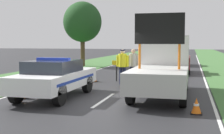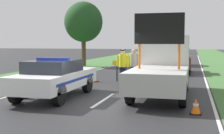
# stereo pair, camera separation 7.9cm
# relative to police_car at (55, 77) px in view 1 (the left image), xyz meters

# --- Properties ---
(ground_plane) EXTENTS (160.00, 160.00, 0.00)m
(ground_plane) POSITION_rel_police_car_xyz_m (2.00, -0.65, -0.79)
(ground_plane) COLOR #28282B
(lane_markings) EXTENTS (7.90, 57.65, 0.01)m
(lane_markings) POSITION_rel_police_car_xyz_m (2.00, 12.36, -0.78)
(lane_markings) COLOR silver
(lane_markings) RESTS_ON ground
(grass_verge_left) EXTENTS (4.95, 120.00, 0.03)m
(grass_verge_left) POSITION_rel_police_car_xyz_m (-4.48, 19.35, -0.77)
(grass_verge_left) COLOR #427038
(grass_verge_left) RESTS_ON ground
(police_car) EXTENTS (1.88, 4.79, 1.56)m
(police_car) POSITION_rel_police_car_xyz_m (0.00, 0.00, 0.00)
(police_car) COLOR white
(police_car) RESTS_ON ground
(work_truck) EXTENTS (2.02, 5.93, 3.19)m
(work_truck) POSITION_rel_police_car_xyz_m (4.00, 1.89, 0.39)
(work_truck) COLOR white
(work_truck) RESTS_ON ground
(road_barrier) EXTENTS (2.45, 0.08, 1.13)m
(road_barrier) POSITION_rel_police_car_xyz_m (2.13, 5.50, 0.14)
(road_barrier) COLOR black
(road_barrier) RESTS_ON ground
(police_officer) EXTENTS (0.64, 0.41, 1.79)m
(police_officer) POSITION_rel_police_car_xyz_m (1.75, 4.31, 0.28)
(police_officer) COLOR #191E38
(police_officer) RESTS_ON ground
(pedestrian_civilian) EXTENTS (0.64, 0.41, 1.80)m
(pedestrian_civilian) POSITION_rel_police_car_xyz_m (2.23, 4.71, 0.27)
(pedestrian_civilian) COLOR #191E38
(pedestrian_civilian) RESTS_ON ground
(traffic_cone_near_police) EXTENTS (0.51, 0.51, 0.71)m
(traffic_cone_near_police) POSITION_rel_police_car_xyz_m (-1.20, -0.50, -0.44)
(traffic_cone_near_police) COLOR black
(traffic_cone_near_police) RESTS_ON ground
(traffic_cone_centre_front) EXTENTS (0.46, 0.46, 0.64)m
(traffic_cone_centre_front) POSITION_rel_police_car_xyz_m (-0.02, 4.93, -0.47)
(traffic_cone_centre_front) COLOR black
(traffic_cone_centre_front) RESTS_ON ground
(traffic_cone_near_truck) EXTENTS (0.35, 0.35, 0.49)m
(traffic_cone_near_truck) POSITION_rel_police_car_xyz_m (5.30, -1.55, -0.55)
(traffic_cone_near_truck) COLOR black
(traffic_cone_near_truck) RESTS_ON ground
(queued_car_wagon_maroon) EXTENTS (1.80, 4.01, 1.71)m
(queued_car_wagon_maroon) POSITION_rel_police_car_xyz_m (4.16, 10.95, 0.09)
(queued_car_wagon_maroon) COLOR maroon
(queued_car_wagon_maroon) RESTS_ON ground
(queued_car_suv_grey) EXTENTS (1.73, 3.93, 1.55)m
(queued_car_suv_grey) POSITION_rel_police_car_xyz_m (4.00, 17.89, 0.02)
(queued_car_suv_grey) COLOR slate
(queued_car_suv_grey) RESTS_ON ground
(roadside_tree_near_left) EXTENTS (3.35, 3.35, 5.66)m
(roadside_tree_near_left) POSITION_rel_police_car_xyz_m (-4.16, 14.84, 3.09)
(roadside_tree_near_left) COLOR #4C3823
(roadside_tree_near_left) RESTS_ON ground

